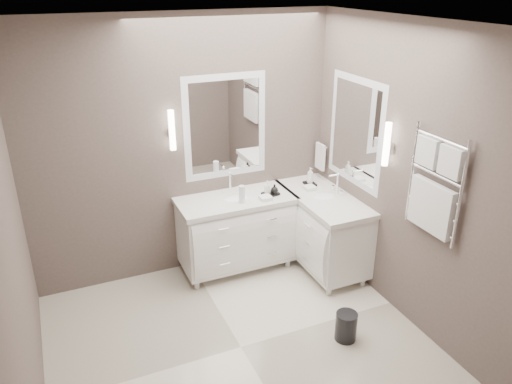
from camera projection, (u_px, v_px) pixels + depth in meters
name	position (u px, v px, depth m)	size (l,w,h in m)	color
floor	(241.00, 348.00, 4.38)	(3.20, 3.00, 0.01)	silver
ceiling	(236.00, 23.00, 3.29)	(3.20, 3.00, 0.01)	white
wall_back	(184.00, 150.00, 5.10)	(3.20, 0.01, 2.70)	#554844
wall_front	(347.00, 324.00, 2.57)	(3.20, 0.01, 2.70)	#554844
wall_left	(10.00, 251.00, 3.24)	(0.01, 3.00, 2.70)	#554844
wall_right	(406.00, 177.00, 4.42)	(0.01, 3.00, 2.70)	#554844
vanity_back	(236.00, 229.00, 5.37)	(1.24, 0.59, 0.97)	white
vanity_right	(322.00, 226.00, 5.42)	(0.59, 1.24, 0.97)	white
mirror_back	(225.00, 127.00, 5.17)	(0.90, 0.02, 1.10)	white
mirror_right	(355.00, 132.00, 5.01)	(0.02, 0.90, 1.10)	white
sconce_back	(172.00, 131.00, 4.88)	(0.06, 0.06, 0.40)	white
sconce_right	(387.00, 145.00, 4.48)	(0.06, 0.06, 0.40)	white
towel_bar_corner	(320.00, 156.00, 5.63)	(0.03, 0.22, 0.30)	white
towel_ladder	(434.00, 190.00, 4.05)	(0.06, 0.58, 0.90)	white
waste_bin	(346.00, 326.00, 4.43)	(0.19, 0.19, 0.27)	black
amenity_tray_back	(271.00, 194.00, 5.29)	(0.17, 0.12, 0.02)	black
amenity_tray_right	(310.00, 184.00, 5.55)	(0.11, 0.15, 0.02)	black
water_bottle	(242.00, 194.00, 5.08)	(0.06, 0.06, 0.19)	silver
soap_bottle_a	(267.00, 187.00, 5.27)	(0.06, 0.06, 0.13)	white
soap_bottle_b	(274.00, 189.00, 5.25)	(0.08, 0.08, 0.10)	black
soap_bottle_c	(310.00, 175.00, 5.51)	(0.07, 0.07, 0.18)	white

